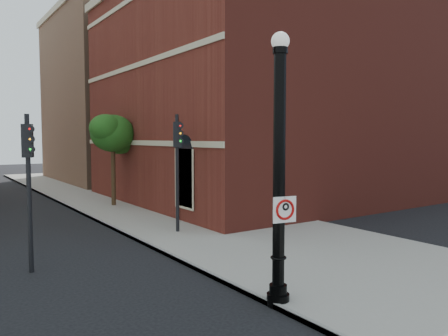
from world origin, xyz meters
TOP-DOWN VIEW (x-y plane):
  - ground at (0.00, 0.00)m, footprint 120.00×120.00m
  - sidewalk_right at (6.00, 10.00)m, footprint 8.00×60.00m
  - curb_edge at (2.05, 10.00)m, footprint 0.10×60.00m
  - brick_wall_building at (16.00, 14.00)m, footprint 22.30×16.30m
  - bg_building_tan_b at (16.00, 30.00)m, footprint 22.00×14.00m
  - lamppost at (2.24, -0.16)m, footprint 0.51×0.51m
  - no_parking_sign at (2.27, -0.32)m, footprint 0.57×0.15m
  - traffic_signal_left at (-1.85, 5.57)m, footprint 0.35×0.39m
  - traffic_signal_right at (3.82, 7.50)m, footprint 0.38×0.41m
  - utility_pole at (4.80, 9.42)m, footprint 0.09×0.09m
  - street_tree_c at (4.15, 15.40)m, footprint 2.77×2.51m

SIDE VIEW (x-z plane):
  - ground at x=0.00m, z-range 0.00..0.00m
  - sidewalk_right at x=6.00m, z-range 0.00..0.12m
  - curb_edge at x=2.05m, z-range 0.00..0.14m
  - no_parking_sign at x=2.27m, z-range 1.91..2.49m
  - utility_pole at x=4.80m, z-range 0.00..4.65m
  - lamppost at x=2.24m, z-range -0.23..5.82m
  - traffic_signal_left at x=-1.85m, z-range 0.77..5.19m
  - traffic_signal_right at x=3.82m, z-range 0.81..5.47m
  - street_tree_c at x=4.15m, z-range 1.44..6.44m
  - brick_wall_building at x=16.00m, z-range 0.01..12.51m
  - bg_building_tan_b at x=16.00m, z-range 0.00..14.00m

